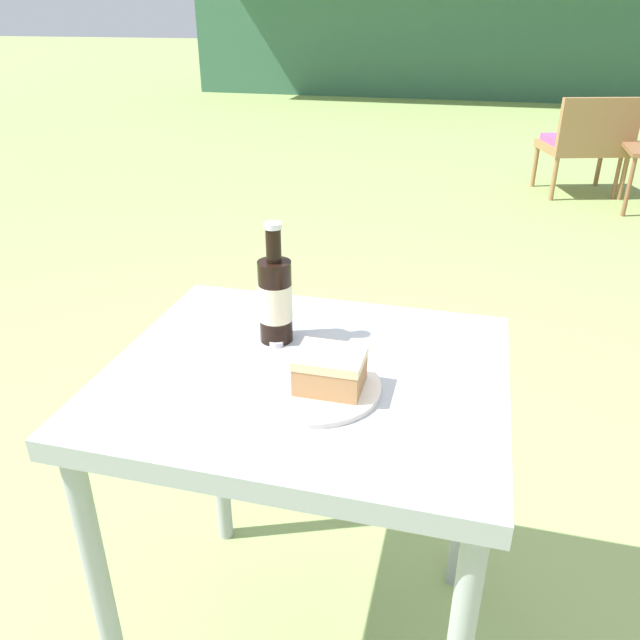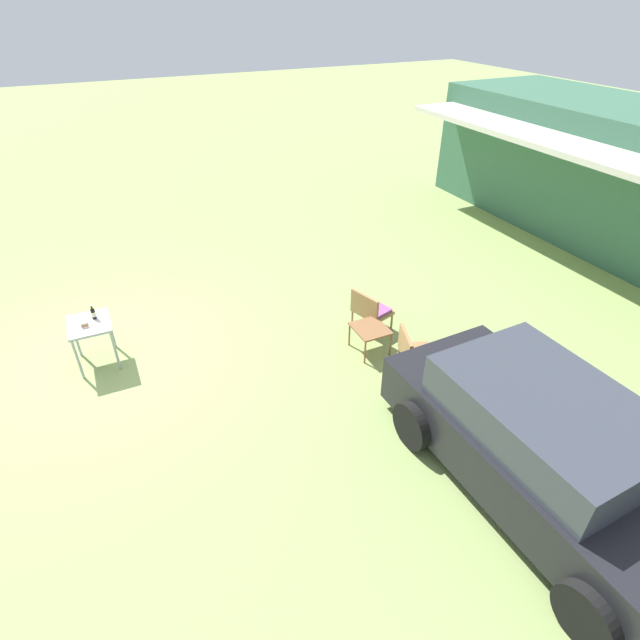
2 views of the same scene
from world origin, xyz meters
TOP-DOWN VIEW (x-y plane):
  - ground_plane at (0.00, 0.00)m, footprint 60.00×60.00m
  - parked_car at (4.69, 4.41)m, footprint 4.21×2.09m
  - wicker_chair_cushioned at (1.02, 4.28)m, footprint 0.70×0.62m
  - wicker_chair_plain at (2.32, 4.26)m, footprint 0.71×0.64m
  - garden_side_table at (1.53, 3.98)m, footprint 0.57×0.51m
  - patio_table at (0.00, 0.00)m, footprint 0.70×0.61m
  - cake_on_plate at (0.05, -0.06)m, footprint 0.23×0.23m
  - cola_bottle_near at (-0.09, 0.09)m, footprint 0.06×0.06m
  - fork at (-0.04, -0.05)m, footprint 0.17×0.02m
  - loose_bottle_cap at (-0.08, 0.07)m, footprint 0.03×0.03m

SIDE VIEW (x-z plane):
  - ground_plane at x=0.00m, z-range 0.00..0.00m
  - garden_side_table at x=1.53m, z-range 0.17..0.61m
  - wicker_chair_cushioned at x=1.02m, z-range 0.04..0.79m
  - wicker_chair_plain at x=2.32m, z-range 0.05..0.79m
  - patio_table at x=0.00m, z-range 0.27..1.01m
  - parked_car at x=4.69m, z-range -0.02..1.32m
  - fork at x=-0.04m, z-range 0.74..0.74m
  - loose_bottle_cap at x=-0.08m, z-range 0.74..0.75m
  - cake_on_plate at x=0.05m, z-range 0.73..0.80m
  - cola_bottle_near at x=-0.09m, z-range 0.71..0.94m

